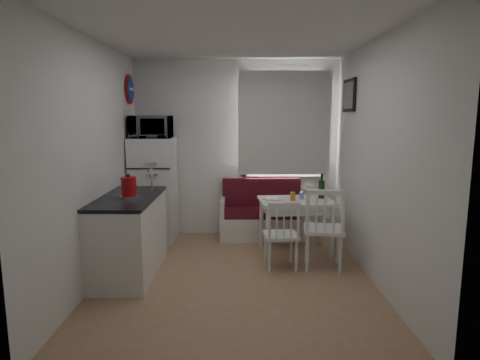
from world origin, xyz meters
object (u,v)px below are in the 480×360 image
object	(u,v)px
kitchen_counter	(130,235)
fridge	(154,190)
kettle	(129,187)
dining_table	(296,206)
wine_bottle	(322,186)
microwave	(151,127)
bench	(262,219)
chair_right	(326,221)
chair_left	(282,228)

from	to	relation	value
kitchen_counter	fridge	distance (m)	1.28
fridge	kettle	bearing A→B (deg)	-88.74
dining_table	wine_bottle	xyz separation A→B (m)	(0.35, 0.10, 0.24)
kitchen_counter	fridge	world-z (taller)	fridge
microwave	wine_bottle	distance (m)	2.46
kitchen_counter	fridge	bearing A→B (deg)	89.10
bench	chair_right	xyz separation A→B (m)	(0.66, -1.28, 0.31)
kitchen_counter	dining_table	distance (m)	2.13
chair_right	wine_bottle	world-z (taller)	wine_bottle
bench	kettle	size ratio (longest dim) A/B	4.66
chair_right	kettle	size ratio (longest dim) A/B	2.01
dining_table	chair_right	world-z (taller)	chair_right
kitchen_counter	chair_right	world-z (taller)	kitchen_counter
chair_left	wine_bottle	bearing A→B (deg)	46.44
kitchen_counter	kettle	size ratio (longest dim) A/B	5.08
dining_table	kettle	distance (m)	2.16
microwave	wine_bottle	bearing A→B (deg)	-8.64
bench	kettle	distance (m)	2.25
fridge	chair_right	bearing A→B (deg)	-27.89
fridge	microwave	bearing A→B (deg)	-90.00
kitchen_counter	chair_left	size ratio (longest dim) A/B	2.98
chair_left	wine_bottle	distance (m)	1.03
fridge	kitchen_counter	bearing A→B (deg)	-90.90
chair_left	chair_right	xyz separation A→B (m)	(0.50, -0.02, 0.09)
kitchen_counter	dining_table	world-z (taller)	kitchen_counter
kettle	wine_bottle	distance (m)	2.49
kitchen_counter	wine_bottle	bearing A→B (deg)	19.86
dining_table	kettle	xyz separation A→B (m)	(-1.93, -0.87, 0.41)
microwave	bench	bearing A→B (deg)	5.83
fridge	chair_left	bearing A→B (deg)	-34.00
dining_table	microwave	distance (m)	2.26
chair_left	fridge	bearing A→B (deg)	140.91
chair_right	microwave	distance (m)	2.69
dining_table	kitchen_counter	bearing A→B (deg)	-164.75
chair_left	chair_right	size ratio (longest dim) A/B	0.85
bench	wine_bottle	xyz separation A→B (m)	(0.76, -0.51, 0.58)
wine_bottle	kettle	bearing A→B (deg)	-157.04
kitchen_counter	fridge	xyz separation A→B (m)	(0.02, 1.24, 0.29)
chair_left	kettle	bearing A→B (deg)	-177.88
bench	dining_table	world-z (taller)	bench
kettle	wine_bottle	xyz separation A→B (m)	(2.28, 0.97, -0.16)
kitchen_counter	microwave	distance (m)	1.68
fridge	microwave	size ratio (longest dim) A/B	2.66
fridge	wine_bottle	distance (m)	2.35
kitchen_counter	kettle	world-z (taller)	same
bench	kettle	bearing A→B (deg)	-135.81
bench	microwave	xyz separation A→B (m)	(-1.55, -0.16, 1.35)
kitchen_counter	kettle	bearing A→B (deg)	-68.40
wine_bottle	bench	bearing A→B (deg)	146.32
chair_left	microwave	distance (m)	2.33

